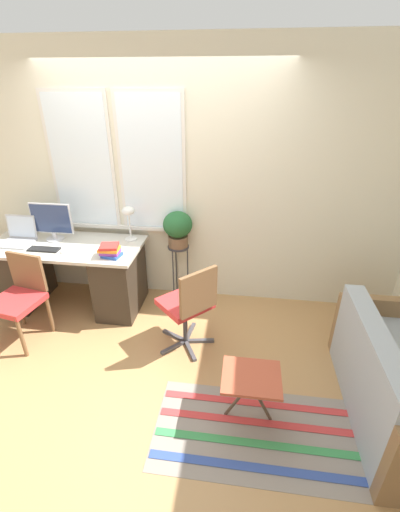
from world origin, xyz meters
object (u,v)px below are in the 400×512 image
at_px(desk_lamp, 129,215).
at_px(mouse, 62,251).
at_px(plant_stand, 179,254).
at_px(potted_plant, 178,227).
at_px(laptop, 18,237).
at_px(desk_chair_wooden, 19,296).
at_px(office_chair_swivel, 189,304).
at_px(keyboard, 44,249).
at_px(folding_stool, 251,380).
at_px(monitor, 52,221).
at_px(book_stack, 110,251).

bearing_deg(desk_lamp, mouse, -145.28).
bearing_deg(plant_stand, potted_plant, -104.04).
relative_size(laptop, desk_chair_wooden, 0.39).
bearing_deg(laptop, plant_stand, 10.43).
bearing_deg(office_chair_swivel, keyboard, -59.27).
distance_m(laptop, folding_stool, 2.84).
distance_m(laptop, mouse, 0.61).
height_order(monitor, book_stack, monitor).
bearing_deg(desk_chair_wooden, laptop, 127.55).
bearing_deg(folding_stool, book_stack, 143.13).
xyz_separation_m(plant_stand, potted_plant, (-0.00, -0.00, 0.32)).
xyz_separation_m(mouse, plant_stand, (1.10, 0.49, -0.19)).
bearing_deg(monitor, office_chair_swivel, -22.33).
relative_size(desk_chair_wooden, folding_stool, 1.95).
relative_size(mouse, book_stack, 0.26).
xyz_separation_m(laptop, folding_stool, (2.51, -1.25, -0.42)).
relative_size(book_stack, plant_stand, 0.33).
height_order(monitor, mouse, monitor).
relative_size(mouse, office_chair_swivel, 0.06).
height_order(keyboard, desk_chair_wooden, desk_chair_wooden).
bearing_deg(desk_lamp, plant_stand, 8.84).
relative_size(plant_stand, potted_plant, 1.67).
distance_m(keyboard, desk_chair_wooden, 0.53).
relative_size(mouse, folding_stool, 0.13).
distance_m(desk_lamp, folding_stool, 2.10).
bearing_deg(mouse, monitor, 128.49).
distance_m(desk_lamp, book_stack, 0.49).
height_order(desk_lamp, desk_chair_wooden, desk_lamp).
bearing_deg(keyboard, plant_stand, 19.15).
relative_size(monitor, keyboard, 1.41).
bearing_deg(potted_plant, book_stack, -139.19).
height_order(desk_lamp, book_stack, desk_lamp).
bearing_deg(mouse, folding_stool, -29.15).
distance_m(mouse, folding_stool, 2.24).
height_order(laptop, desk_chair_wooden, laptop).
relative_size(keyboard, mouse, 5.67).
relative_size(book_stack, potted_plant, 0.55).
xyz_separation_m(desk_lamp, potted_plant, (0.51, 0.08, -0.15)).
relative_size(desk_chair_wooden, plant_stand, 1.27).
bearing_deg(office_chair_swivel, folding_stool, 82.91).
bearing_deg(desk_lamp, book_stack, -99.70).
relative_size(laptop, mouse, 5.88).
bearing_deg(desk_chair_wooden, office_chair_swivel, 12.27).
bearing_deg(mouse, laptop, 163.18).
relative_size(plant_stand, folding_stool, 1.54).
height_order(desk_chair_wooden, potted_plant, potted_plant).
height_order(keyboard, mouse, mouse).
height_order(desk_lamp, potted_plant, desk_lamp).
bearing_deg(plant_stand, desk_lamp, -171.16).
distance_m(mouse, plant_stand, 1.22).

